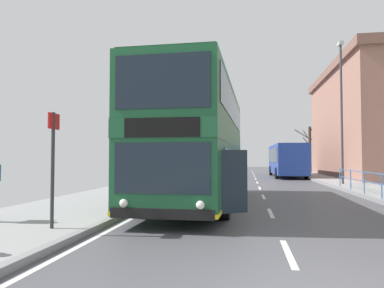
{
  "coord_description": "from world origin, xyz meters",
  "views": [
    {
      "loc": [
        -0.73,
        -4.11,
        1.7
      ],
      "look_at": [
        -2.56,
        7.92,
        2.2
      ],
      "focal_mm": 33.57,
      "sensor_mm": 36.0,
      "label": 1
    }
  ],
  "objects": [
    {
      "name": "double_decker_bus_main",
      "position": [
        -2.49,
        9.45,
        2.3
      ],
      "size": [
        3.27,
        11.41,
        4.4
      ],
      "color": "#19512D",
      "rests_on": "ground"
    },
    {
      "name": "background_bus_far_lane",
      "position": [
        2.93,
        30.13,
        1.62
      ],
      "size": [
        2.75,
        10.49,
        2.94
      ],
      "color": "navy",
      "rests_on": "ground"
    },
    {
      "name": "bus_stop_sign_near",
      "position": [
        -5.06,
        3.42,
        1.75
      ],
      "size": [
        0.08,
        0.44,
        2.61
      ],
      "color": "#2D2D33",
      "rests_on": "ground"
    },
    {
      "name": "street_lamp_far_side",
      "position": [
        5.14,
        19.26,
        5.2
      ],
      "size": [
        0.28,
        0.6,
        8.87
      ],
      "color": "#38383D",
      "rests_on": "ground"
    },
    {
      "name": "bare_tree_far_01",
      "position": [
        6.5,
        39.06,
        3.05
      ],
      "size": [
        2.81,
        2.03,
        6.17
      ],
      "color": "#423328",
      "rests_on": "ground"
    }
  ]
}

